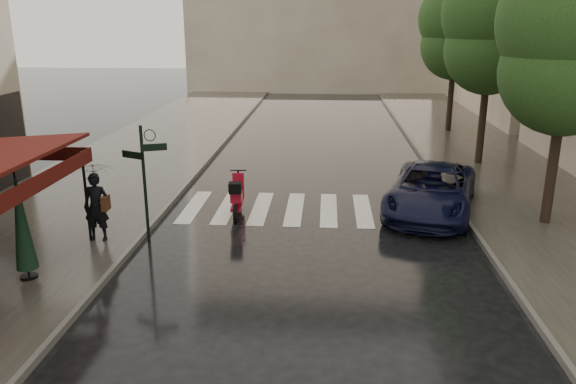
# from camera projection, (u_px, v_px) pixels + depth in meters

# --- Properties ---
(ground) EXTENTS (120.00, 120.00, 0.00)m
(ground) POSITION_uv_depth(u_px,v_px,m) (162.00, 297.00, 11.76)
(ground) COLOR black
(ground) RESTS_ON ground
(sidewalk_near) EXTENTS (6.00, 60.00, 0.12)m
(sidewalk_near) POSITION_uv_depth(u_px,v_px,m) (138.00, 158.00, 23.49)
(sidewalk_near) COLOR #38332D
(sidewalk_near) RESTS_ON ground
(sidewalk_far) EXTENTS (5.50, 60.00, 0.12)m
(sidewalk_far) POSITION_uv_depth(u_px,v_px,m) (497.00, 164.00, 22.52)
(sidewalk_far) COLOR #38332D
(sidewalk_far) RESTS_ON ground
(curb_near) EXTENTS (0.12, 60.00, 0.16)m
(curb_near) POSITION_uv_depth(u_px,v_px,m) (209.00, 159.00, 23.29)
(curb_near) COLOR #595651
(curb_near) RESTS_ON ground
(curb_far) EXTENTS (0.12, 60.00, 0.16)m
(curb_far) POSITION_uv_depth(u_px,v_px,m) (426.00, 163.00, 22.70)
(curb_far) COLOR #595651
(curb_far) RESTS_ON ground
(crosswalk) EXTENTS (7.85, 3.20, 0.01)m
(crosswalk) POSITION_uv_depth(u_px,v_px,m) (312.00, 209.00, 17.29)
(crosswalk) COLOR silver
(crosswalk) RESTS_ON ground
(signpost) EXTENTS (1.17, 0.29, 3.10)m
(signpost) POSITION_uv_depth(u_px,v_px,m) (144.00, 175.00, 14.17)
(signpost) COLOR black
(signpost) RESTS_ON ground
(tree_near) EXTENTS (3.80, 3.80, 7.99)m
(tree_near) POSITION_uv_depth(u_px,v_px,m) (572.00, 31.00, 14.35)
(tree_near) COLOR black
(tree_near) RESTS_ON sidewalk_far
(tree_mid) EXTENTS (3.80, 3.80, 8.34)m
(tree_mid) POSITION_uv_depth(u_px,v_px,m) (492.00, 20.00, 20.96)
(tree_mid) COLOR black
(tree_mid) RESTS_ON sidewalk_far
(tree_far) EXTENTS (3.80, 3.80, 8.16)m
(tree_far) POSITION_uv_depth(u_px,v_px,m) (457.00, 24.00, 27.67)
(tree_far) COLOR black
(tree_far) RESTS_ON sidewalk_far
(pedestrian_with_umbrella) EXTENTS (1.07, 1.09, 2.51)m
(pedestrian_with_umbrella) POSITION_uv_depth(u_px,v_px,m) (94.00, 178.00, 14.09)
(pedestrian_with_umbrella) COLOR black
(pedestrian_with_umbrella) RESTS_ON sidewalk_near
(scooter) EXTENTS (0.52, 1.86, 1.22)m
(scooter) POSITION_uv_depth(u_px,v_px,m) (237.00, 197.00, 16.61)
(scooter) COLOR black
(scooter) RESTS_ON ground
(parked_car) EXTENTS (3.68, 5.58, 1.42)m
(parked_car) POSITION_uv_depth(u_px,v_px,m) (431.00, 190.00, 16.78)
(parked_car) COLOR black
(parked_car) RESTS_ON ground
(parasol_back) EXTENTS (0.47, 0.47, 2.50)m
(parasol_back) POSITION_uv_depth(u_px,v_px,m) (21.00, 220.00, 12.02)
(parasol_back) COLOR black
(parasol_back) RESTS_ON sidewalk_near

